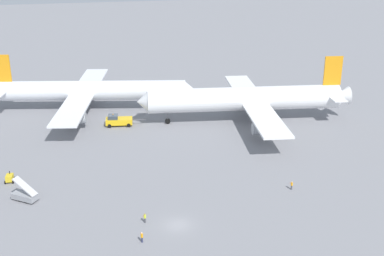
{
  "coord_description": "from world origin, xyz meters",
  "views": [
    {
      "loc": [
        -12.85,
        -66.18,
        42.02
      ],
      "look_at": [
        9.39,
        31.02,
        4.0
      ],
      "focal_mm": 46.49,
      "sensor_mm": 36.0,
      "label": 1
    }
  ],
  "objects": [
    {
      "name": "pushback_tug",
      "position": [
        -5.14,
        46.96,
        1.27
      ],
      "size": [
        9.62,
        3.91,
        2.98
      ],
      "color": "gold",
      "rests_on": "ground"
    },
    {
      "name": "ground_crew_ramp_agent_by_cones",
      "position": [
        -6.08,
        -3.44,
        0.9
      ],
      "size": [
        0.36,
        0.48,
        1.71
      ],
      "color": "#2D3351",
      "rests_on": "ground"
    },
    {
      "name": "gse_gpu_cart_small",
      "position": [
        -27.33,
        21.5,
        0.79
      ],
      "size": [
        1.78,
        2.24,
        1.9
      ],
      "color": "gold",
      "rests_on": "ground"
    },
    {
      "name": "ground_crew_wing_walker_right",
      "position": [
        -4.91,
        1.86,
        0.87
      ],
      "size": [
        0.49,
        0.36,
        1.67
      ],
      "color": "#4C4C51",
      "rests_on": "ground"
    },
    {
      "name": "gse_stair_truck_yellow",
      "position": [
        -23.96,
        13.61,
        1.03
      ],
      "size": [
        4.8,
        4.3,
        4.06
      ],
      "color": "gray",
      "rests_on": "ground"
    },
    {
      "name": "ground_crew_marshaller_foreground",
      "position": [
        22.19,
        7.06,
        0.85
      ],
      "size": [
        0.43,
        0.4,
        1.63
      ],
      "color": "#4C4C51",
      "rests_on": "ground"
    },
    {
      "name": "airliner_at_gate_left",
      "position": [
        -11.1,
        60.4,
        5.11
      ],
      "size": [
        53.67,
        50.15,
        14.79
      ],
      "color": "white",
      "rests_on": "ground"
    },
    {
      "name": "ground_plane",
      "position": [
        0.0,
        0.0,
        0.0
      ],
      "size": [
        600.0,
        600.0,
        0.0
      ],
      "primitive_type": "plane",
      "color": "gray"
    },
    {
      "name": "airliner_being_pushed",
      "position": [
        25.58,
        43.07,
        5.66
      ],
      "size": [
        52.31,
        48.39,
        15.76
      ],
      "color": "white",
      "rests_on": "ground"
    }
  ]
}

